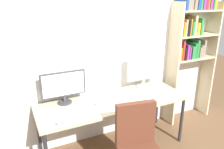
# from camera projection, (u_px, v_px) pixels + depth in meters

# --- Properties ---
(wall_back) EXTENTS (4.41, 0.10, 2.60)m
(wall_back) POSITION_uv_depth(u_px,v_px,m) (101.00, 53.00, 3.09)
(wall_back) COLOR silver
(wall_back) RESTS_ON ground_plane
(desk) EXTENTS (2.01, 0.68, 0.74)m
(desk) POSITION_uv_depth(u_px,v_px,m) (114.00, 104.00, 2.94)
(desk) COLOR tan
(desk) RESTS_ON ground_plane
(bookshelf) EXTENTS (0.83, 0.28, 2.15)m
(bookshelf) POSITION_uv_depth(u_px,v_px,m) (192.00, 37.00, 3.50)
(bookshelf) COLOR beige
(bookshelf) RESTS_ON ground_plane
(monitor_left) EXTENTS (0.57, 0.18, 0.42)m
(monitor_left) POSITION_uv_depth(u_px,v_px,m) (64.00, 86.00, 2.78)
(monitor_left) COLOR #38383D
(monitor_left) RESTS_ON desk
(monitor_right) EXTENTS (0.53, 0.18, 0.51)m
(monitor_right) POSITION_uv_depth(u_px,v_px,m) (144.00, 69.00, 3.25)
(monitor_right) COLOR silver
(monitor_right) RESTS_ON desk
(keyboard_left) EXTENTS (0.36, 0.13, 0.02)m
(keyboard_left) POSITION_uv_depth(u_px,v_px,m) (78.00, 117.00, 2.49)
(keyboard_left) COLOR silver
(keyboard_left) RESTS_ON desk
(keyboard_right) EXTENTS (0.36, 0.13, 0.02)m
(keyboard_right) POSITION_uv_depth(u_px,v_px,m) (159.00, 99.00, 2.95)
(keyboard_right) COLOR silver
(keyboard_right) RESTS_ON desk
(mouse_left_side) EXTENTS (0.06, 0.10, 0.03)m
(mouse_left_side) POSITION_uv_depth(u_px,v_px,m) (58.00, 122.00, 2.38)
(mouse_left_side) COLOR silver
(mouse_left_side) RESTS_ON desk
(mouse_right_side) EXTENTS (0.06, 0.10, 0.03)m
(mouse_right_side) POSITION_uv_depth(u_px,v_px,m) (125.00, 105.00, 2.76)
(mouse_right_side) COLOR black
(mouse_right_side) RESTS_ON desk
(laptop_closed) EXTENTS (0.36, 0.28, 0.02)m
(laptop_closed) POSITION_uv_depth(u_px,v_px,m) (107.00, 102.00, 2.85)
(laptop_closed) COLOR silver
(laptop_closed) RESTS_ON desk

